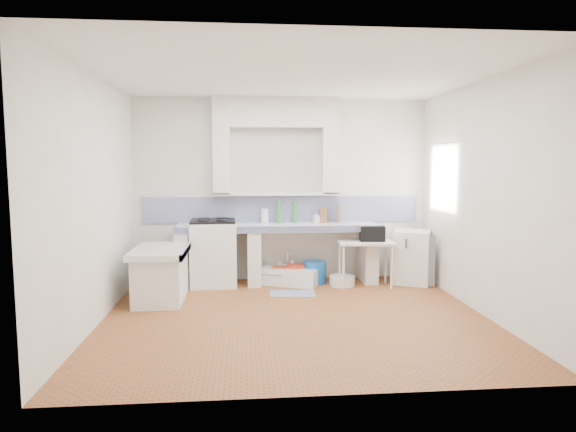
{
  "coord_description": "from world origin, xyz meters",
  "views": [
    {
      "loc": [
        -0.59,
        -5.65,
        1.8
      ],
      "look_at": [
        0.0,
        1.0,
        1.1
      ],
      "focal_mm": 30.86,
      "sensor_mm": 36.0,
      "label": 1
    }
  ],
  "objects": [
    {
      "name": "side_table",
      "position": [
        1.19,
        1.42,
        0.34
      ],
      "size": [
        0.82,
        0.48,
        0.04
      ],
      "primitive_type": "cube",
      "rotation": [
        0.0,
        0.0,
        -0.04
      ],
      "color": "white",
      "rests_on": "ground"
    },
    {
      "name": "bucket_blue",
      "position": [
        0.46,
        1.66,
        0.17
      ],
      "size": [
        0.47,
        0.47,
        0.33
      ],
      "primitive_type": "cylinder",
      "rotation": [
        0.0,
        0.0,
        -0.43
      ],
      "color": "#1559AE",
      "rests_on": "ground"
    },
    {
      "name": "alcove_mass",
      "position": [
        -0.1,
        1.88,
        2.58
      ],
      "size": [
        1.9,
        0.25,
        0.45
      ],
      "primitive_type": "cube",
      "color": "white",
      "rests_on": "ground"
    },
    {
      "name": "wall_back",
      "position": [
        0.0,
        2.0,
        1.4
      ],
      "size": [
        4.5,
        0.0,
        4.5
      ],
      "primitive_type": "plane",
      "rotation": [
        1.57,
        0.0,
        0.0
      ],
      "color": "white",
      "rests_on": "ground"
    },
    {
      "name": "wall_front",
      "position": [
        0.0,
        -2.0,
        1.4
      ],
      "size": [
        4.5,
        0.0,
        4.5
      ],
      "primitive_type": "plane",
      "rotation": [
        -1.57,
        0.0,
        0.0
      ],
      "color": "white",
      "rests_on": "ground"
    },
    {
      "name": "peninsula_lip",
      "position": [
        -1.37,
        0.9,
        0.66
      ],
      "size": [
        0.04,
        1.1,
        0.1
      ],
      "primitive_type": "cube",
      "color": "navy",
      "rests_on": "ground"
    },
    {
      "name": "window_frame",
      "position": [
        2.42,
        1.2,
        1.6
      ],
      "size": [
        0.35,
        0.86,
        1.06
      ],
      "primitive_type": "cube",
      "color": "#3D2513",
      "rests_on": "ground"
    },
    {
      "name": "counter_pier_right",
      "position": [
        1.3,
        1.7,
        0.41
      ],
      "size": [
        0.2,
        0.55,
        0.82
      ],
      "primitive_type": "cube",
      "color": "white",
      "rests_on": "ground"
    },
    {
      "name": "lace_valance",
      "position": [
        2.28,
        1.2,
        1.98
      ],
      "size": [
        0.01,
        0.84,
        0.24
      ],
      "primitive_type": "cube",
      "color": "white",
      "rests_on": "ground"
    },
    {
      "name": "bucket_red",
      "position": [
        -0.06,
        1.68,
        0.13
      ],
      "size": [
        0.37,
        0.37,
        0.26
      ],
      "primitive_type": "cylinder",
      "rotation": [
        0.0,
        0.0,
        0.42
      ],
      "color": "#BC4A29",
      "rests_on": "ground"
    },
    {
      "name": "soap_bottle",
      "position": [
        0.51,
        1.85,
        0.99
      ],
      "size": [
        0.11,
        0.11,
        0.18
      ],
      "primitive_type": "imported",
      "rotation": [
        0.0,
        0.0,
        0.42
      ],
      "color": "white",
      "rests_on": "counter_slab"
    },
    {
      "name": "knife_block",
      "position": [
        0.63,
        1.85,
        1.01
      ],
      "size": [
        0.14,
        0.12,
        0.23
      ],
      "primitive_type": "cube",
      "rotation": [
        0.0,
        0.0,
        -0.33
      ],
      "color": "brown",
      "rests_on": "counter_slab"
    },
    {
      "name": "wall_right",
      "position": [
        2.25,
        0.0,
        1.4
      ],
      "size": [
        0.0,
        4.5,
        4.5
      ],
      "primitive_type": "plane",
      "rotation": [
        1.57,
        0.0,
        -1.57
      ],
      "color": "white",
      "rests_on": "ground"
    },
    {
      "name": "water_bottle_a",
      "position": [
        -0.06,
        1.82,
        0.15
      ],
      "size": [
        0.09,
        0.09,
        0.29
      ],
      "primitive_type": "cylinder",
      "rotation": [
        0.0,
        0.0,
        0.12
      ],
      "color": "silver",
      "rests_on": "ground"
    },
    {
      "name": "green_bottle_b",
      "position": [
        0.18,
        1.85,
        1.06
      ],
      "size": [
        0.08,
        0.08,
        0.32
      ],
      "primitive_type": "cylinder",
      "rotation": [
        0.0,
        0.0,
        -0.12
      ],
      "color": "#367D3A",
      "rests_on": "counter_slab"
    },
    {
      "name": "backsplash",
      "position": [
        0.0,
        1.99,
        1.1
      ],
      "size": [
        4.27,
        0.03,
        0.4
      ],
      "primitive_type": "cube",
      "color": "navy",
      "rests_on": "ground"
    },
    {
      "name": "rug",
      "position": [
        0.07,
        1.05,
        0.01
      ],
      "size": [
        0.65,
        0.4,
        0.01
      ],
      "primitive_type": "cube",
      "rotation": [
        0.0,
        0.0,
        -0.07
      ],
      "color": "#38488D",
      "rests_on": "ground"
    },
    {
      "name": "counter_slab",
      "position": [
        -0.1,
        1.7,
        0.86
      ],
      "size": [
        3.0,
        0.6,
        0.08
      ],
      "primitive_type": "cube",
      "color": "white",
      "rests_on": "ground"
    },
    {
      "name": "counter_pier_left",
      "position": [
        -1.5,
        1.7,
        0.41
      ],
      "size": [
        0.2,
        0.55,
        0.82
      ],
      "primitive_type": "cube",
      "color": "white",
      "rests_on": "ground"
    },
    {
      "name": "bucket_orange",
      "position": [
        0.18,
        1.67,
        0.14
      ],
      "size": [
        0.37,
        0.37,
        0.28
      ],
      "primitive_type": "cylinder",
      "rotation": [
        0.0,
        0.0,
        -0.25
      ],
      "color": "red",
      "rests_on": "ground"
    },
    {
      "name": "green_bottle_a",
      "position": [
        -0.06,
        1.85,
        1.07
      ],
      "size": [
        0.1,
        0.1,
        0.34
      ],
      "primitive_type": "cylinder",
      "rotation": [
        0.0,
        0.0,
        -0.4
      ],
      "color": "#367D3A",
      "rests_on": "counter_slab"
    },
    {
      "name": "fridge",
      "position": [
        1.94,
        1.54,
        0.4
      ],
      "size": [
        0.69,
        0.69,
        0.8
      ],
      "primitive_type": "cube",
      "rotation": [
        0.0,
        0.0,
        -0.43
      ],
      "color": "white",
      "rests_on": "ground"
    },
    {
      "name": "black_bag",
      "position": [
        1.28,
        1.42,
        0.78
      ],
      "size": [
        0.37,
        0.23,
        0.22
      ],
      "primitive_type": "cube",
      "rotation": [
        0.0,
        0.0,
        -0.09
      ],
      "color": "black",
      "rests_on": "side_table"
    },
    {
      "name": "floor",
      "position": [
        0.0,
        0.0,
        0.0
      ],
      "size": [
        4.5,
        4.5,
        0.0
      ],
      "primitive_type": "plane",
      "color": "#995326",
      "rests_on": "ground"
    },
    {
      "name": "stove",
      "position": [
        -1.05,
        1.69,
        0.47
      ],
      "size": [
        0.69,
        0.67,
        0.95
      ],
      "primitive_type": "cube",
      "rotation": [
        0.0,
        0.0,
        0.04
      ],
      "color": "white",
      "rests_on": "ground"
    },
    {
      "name": "counter_pier_mid",
      "position": [
        -0.45,
        1.7,
        0.41
      ],
      "size": [
        0.2,
        0.55,
        0.82
      ],
      "primitive_type": "cube",
      "color": "white",
      "rests_on": "ground"
    },
    {
      "name": "water_bottle_b",
      "position": [
        0.14,
        1.85,
        0.17
      ],
      "size": [
        0.1,
        0.1,
        0.33
      ],
      "primitive_type": "cylinder",
      "rotation": [
        0.0,
        0.0,
        -0.17
      ],
      "color": "silver",
      "rests_on": "ground"
    },
    {
      "name": "wall_left",
      "position": [
        -2.25,
        0.0,
        1.4
      ],
      "size": [
        0.0,
        4.5,
        4.5
      ],
      "primitive_type": "plane",
      "rotation": [
        1.57,
        0.0,
        1.57
      ],
      "color": "white",
      "rests_on": "ground"
    },
    {
      "name": "basin_white",
      "position": [
        0.85,
        1.47,
        0.07
      ],
      "size": [
        0.38,
        0.38,
        0.15
      ],
      "primitive_type": "cylinder",
      "rotation": [
        0.0,
        0.0,
        -0.01
      ],
      "color": "white",
      "rests_on": "ground"
    },
    {
      "name": "peninsula_top",
      "position": [
        -1.7,
        0.9,
        0.66
      ],
      "size": [
        0.7,
        1.1,
        0.08
      ],
      "primitive_type": "cube",
      "color": "white",
      "rests_on": "ground"
    },
    {
      "name": "counter_lip",
      "position": [
        -0.1,
        1.42,
        0.86
      ],
      "size": [
        3.0,
        0.04,
        0.1
      ],
      "primitive_type": "cube",
      "color": "navy",
      "rests_on": "ground"
    },
    {
      "name": "cutting_board",
      "position": [
        0.88,
        1.85,
        1.04
      ],
      "size": [
        0.09,
        0.2,
        0.28
      ],
      "primitive_type": "cube",
      "rotation": [
        0.0,
        0.0,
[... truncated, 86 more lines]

